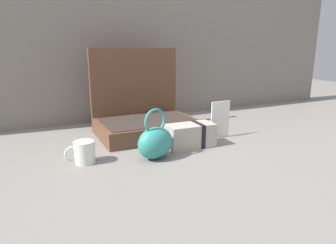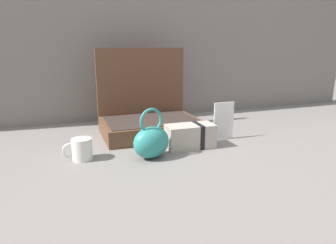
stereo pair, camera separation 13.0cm
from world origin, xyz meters
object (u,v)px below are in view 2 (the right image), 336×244
object	(u,v)px
coffee_mug	(81,149)
teal_pouch_handbag	(151,141)
open_suitcase	(148,115)
cream_toiletry_bag	(191,136)
info_card_left	(224,121)

from	to	relation	value
coffee_mug	teal_pouch_handbag	bearing A→B (deg)	-16.01
open_suitcase	coffee_mug	distance (m)	0.45
coffee_mug	cream_toiletry_bag	bearing A→B (deg)	-1.66
cream_toiletry_bag	coffee_mug	xyz separation A→B (m)	(-0.46, 0.01, -0.01)
open_suitcase	info_card_left	bearing A→B (deg)	-38.06
open_suitcase	coffee_mug	world-z (taller)	open_suitcase
coffee_mug	info_card_left	world-z (taller)	info_card_left
open_suitcase	teal_pouch_handbag	bearing A→B (deg)	-104.48
open_suitcase	info_card_left	world-z (taller)	open_suitcase
cream_toiletry_bag	info_card_left	size ratio (longest dim) A/B	1.19
cream_toiletry_bag	info_card_left	world-z (taller)	info_card_left
cream_toiletry_bag	teal_pouch_handbag	bearing A→B (deg)	-162.65
info_card_left	cream_toiletry_bag	bearing A→B (deg)	-164.16
teal_pouch_handbag	coffee_mug	xyz separation A→B (m)	(-0.26, 0.08, -0.03)
teal_pouch_handbag	info_card_left	size ratio (longest dim) A/B	1.13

